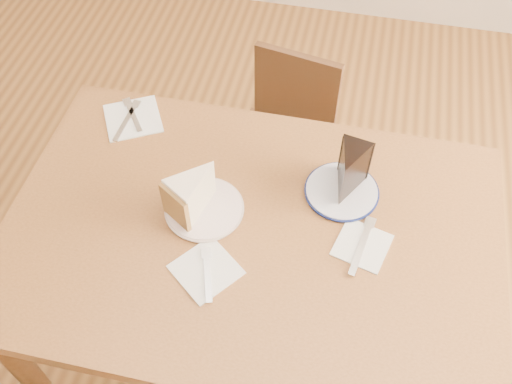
% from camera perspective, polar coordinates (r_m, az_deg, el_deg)
% --- Properties ---
extents(ground, '(4.00, 4.00, 0.00)m').
position_cam_1_polar(ground, '(2.04, -0.38, -15.55)').
color(ground, '#533316').
rests_on(ground, ground).
extents(table, '(1.20, 0.80, 0.75)m').
position_cam_1_polar(table, '(1.46, -0.51, -6.05)').
color(table, '#553117').
rests_on(table, ground).
extents(chair_far, '(0.41, 0.41, 0.72)m').
position_cam_1_polar(chair_far, '(2.02, 2.66, 4.75)').
color(chair_far, '#311B0E').
rests_on(chair_far, ground).
extents(plate_cream, '(0.19, 0.19, 0.01)m').
position_cam_1_polar(plate_cream, '(1.41, -5.18, -1.68)').
color(plate_cream, white).
rests_on(plate_cream, table).
extents(plate_navy, '(0.18, 0.18, 0.01)m').
position_cam_1_polar(plate_navy, '(1.45, 8.56, 0.07)').
color(plate_navy, white).
rests_on(plate_navy, table).
extents(carrot_cake, '(0.14, 0.15, 0.10)m').
position_cam_1_polar(carrot_cake, '(1.37, -5.99, 0.01)').
color(carrot_cake, '#F9EECE').
rests_on(carrot_cake, plate_cream).
extents(chocolate_cake, '(0.10, 0.12, 0.12)m').
position_cam_1_polar(chocolate_cake, '(1.41, 9.22, 1.81)').
color(chocolate_cake, black).
rests_on(chocolate_cake, plate_navy).
extents(napkin_cream, '(0.18, 0.18, 0.00)m').
position_cam_1_polar(napkin_cream, '(1.32, -5.03, -7.73)').
color(napkin_cream, white).
rests_on(napkin_cream, table).
extents(napkin_navy, '(0.15, 0.15, 0.00)m').
position_cam_1_polar(napkin_navy, '(1.38, 10.56, -5.24)').
color(napkin_navy, white).
rests_on(napkin_navy, table).
extents(napkin_spare, '(0.20, 0.20, 0.00)m').
position_cam_1_polar(napkin_spare, '(1.65, -12.21, 7.21)').
color(napkin_spare, white).
rests_on(napkin_spare, table).
extents(fork_cream, '(0.06, 0.14, 0.00)m').
position_cam_1_polar(fork_cream, '(1.31, -4.88, -8.27)').
color(fork_cream, white).
rests_on(fork_cream, napkin_cream).
extents(knife_navy, '(0.05, 0.17, 0.00)m').
position_cam_1_polar(knife_navy, '(1.37, 10.51, -5.33)').
color(knife_navy, silver).
rests_on(knife_navy, napkin_navy).
extents(fork_spare, '(0.09, 0.12, 0.00)m').
position_cam_1_polar(fork_spare, '(1.65, -12.20, 7.52)').
color(fork_spare, silver).
rests_on(fork_spare, napkin_spare).
extents(knife_spare, '(0.02, 0.16, 0.00)m').
position_cam_1_polar(knife_spare, '(1.64, -12.84, 6.97)').
color(knife_spare, silver).
rests_on(knife_spare, napkin_spare).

